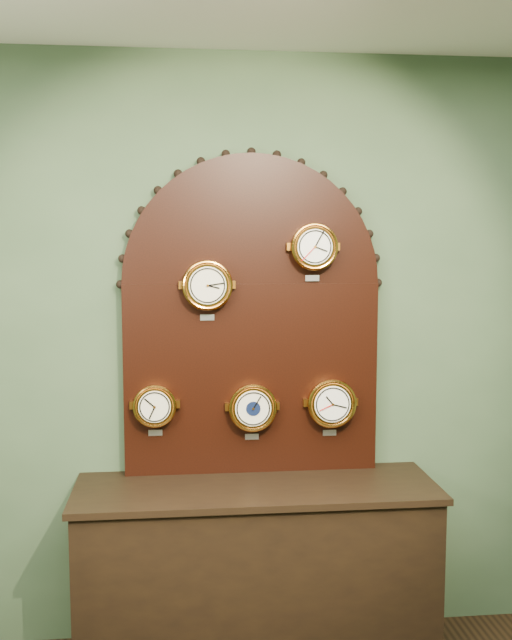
{
  "coord_description": "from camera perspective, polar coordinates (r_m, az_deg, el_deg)",
  "views": [
    {
      "loc": [
        -0.34,
        -0.98,
        1.94
      ],
      "look_at": [
        0.0,
        2.25,
        1.58
      ],
      "focal_mm": 41.39,
      "sensor_mm": 36.0,
      "label": 1
    }
  ],
  "objects": [
    {
      "name": "shop_counter",
      "position": [
        3.57,
        0.04,
        -19.2
      ],
      "size": [
        1.6,
        0.5,
        0.8
      ],
      "primitive_type": "cube",
      "color": "black",
      "rests_on": "ground_plane"
    },
    {
      "name": "hygrometer",
      "position": [
        3.45,
        -7.83,
        -6.56
      ],
      "size": [
        0.2,
        0.08,
        0.25
      ],
      "color": "#C67B2A",
      "rests_on": "display_board"
    },
    {
      "name": "wall_back",
      "position": [
        3.54,
        -0.43,
        -2.46
      ],
      "size": [
        4.0,
        0.0,
        4.0
      ],
      "primitive_type": "plane",
      "rotation": [
        1.57,
        0.0,
        0.0
      ],
      "color": "#3F573B",
      "rests_on": "ground"
    },
    {
      "name": "display_board",
      "position": [
        3.46,
        -0.35,
        1.12
      ],
      "size": [
        1.26,
        0.06,
        1.53
      ],
      "color": "black",
      "rests_on": "shop_counter"
    },
    {
      "name": "barometer",
      "position": [
        3.47,
        -0.27,
        -6.76
      ],
      "size": [
        0.23,
        0.08,
        0.28
      ],
      "color": "#C67B2A",
      "rests_on": "display_board"
    },
    {
      "name": "arabic_clock",
      "position": [
        3.42,
        4.49,
        5.66
      ],
      "size": [
        0.22,
        0.08,
        0.27
      ],
      "color": "#C67B2A",
      "rests_on": "display_board"
    },
    {
      "name": "roman_clock",
      "position": [
        3.37,
        -3.79,
        2.71
      ],
      "size": [
        0.23,
        0.08,
        0.28
      ],
      "color": "#C67B2A",
      "rests_on": "display_board"
    },
    {
      "name": "tide_clock",
      "position": [
        3.52,
        5.84,
        -6.39
      ],
      "size": [
        0.23,
        0.08,
        0.28
      ],
      "color": "#C67B2A",
      "rests_on": "display_board"
    }
  ]
}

